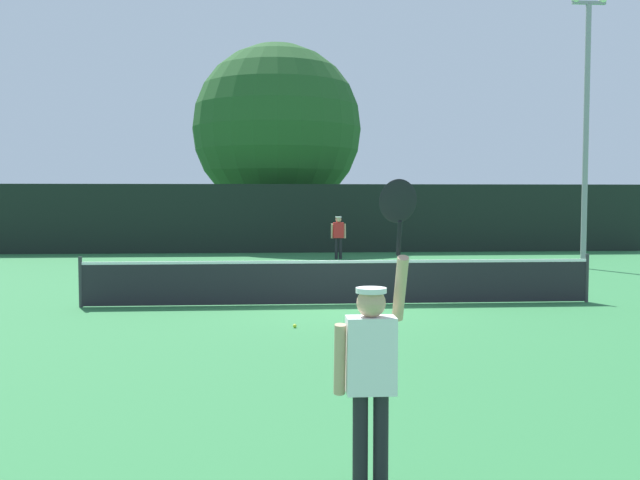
% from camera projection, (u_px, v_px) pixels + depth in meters
% --- Properties ---
extents(ground_plane, '(120.00, 120.00, 0.00)m').
position_uv_depth(ground_plane, '(340.00, 305.00, 15.15)').
color(ground_plane, '#2D723D').
extents(tennis_net, '(11.07, 0.08, 1.07)m').
position_uv_depth(tennis_net, '(340.00, 281.00, 15.12)').
color(tennis_net, '#232328').
rests_on(tennis_net, ground).
extents(perimeter_fence, '(29.24, 0.12, 2.88)m').
position_uv_depth(perimeter_fence, '(307.00, 218.00, 29.48)').
color(perimeter_fence, black).
rests_on(perimeter_fence, ground).
extents(player_serving, '(0.68, 0.39, 2.46)m').
position_uv_depth(player_serving, '(372.00, 358.00, 5.40)').
color(player_serving, white).
rests_on(player_serving, ground).
extents(player_receiving, '(0.57, 0.24, 1.61)m').
position_uv_depth(player_receiving, '(338.00, 233.00, 26.41)').
color(player_receiving, red).
rests_on(player_receiving, ground).
extents(tennis_ball, '(0.07, 0.07, 0.07)m').
position_uv_depth(tennis_ball, '(295.00, 326.00, 12.44)').
color(tennis_ball, '#CCE033').
rests_on(tennis_ball, ground).
extents(light_pole, '(1.18, 0.28, 8.82)m').
position_uv_depth(light_pole, '(586.00, 115.00, 22.64)').
color(light_pole, gray).
rests_on(light_pole, ground).
extents(large_tree, '(8.16, 8.16, 9.72)m').
position_uv_depth(large_tree, '(277.00, 129.00, 33.92)').
color(large_tree, brown).
rests_on(large_tree, ground).
extents(parked_car_near, '(2.17, 4.32, 1.69)m').
position_uv_depth(parked_car_near, '(147.00, 228.00, 35.10)').
color(parked_car_near, white).
rests_on(parked_car_near, ground).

